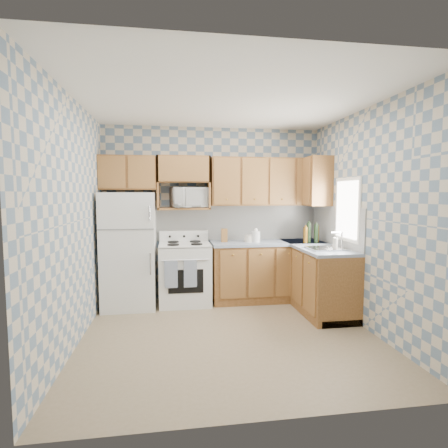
{
  "coord_description": "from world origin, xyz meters",
  "views": [
    {
      "loc": [
        -0.65,
        -3.95,
        1.66
      ],
      "look_at": [
        0.05,
        0.75,
        1.25
      ],
      "focal_mm": 28.0,
      "sensor_mm": 36.0,
      "label": 1
    }
  ],
  "objects": [
    {
      "name": "countertop_back",
      "position": [
        0.82,
        1.3,
        0.9
      ],
      "size": [
        1.77,
        0.63,
        0.04
      ],
      "primitive_type": "cube",
      "color": "slate",
      "rests_on": "base_cabinets_back"
    },
    {
      "name": "window",
      "position": [
        1.69,
        0.45,
        1.45
      ],
      "size": [
        0.02,
        0.66,
        0.86
      ],
      "primitive_type": "cube",
      "color": "white",
      "rests_on": "right_wall"
    },
    {
      "name": "microwave",
      "position": [
        -0.38,
        1.46,
        1.61
      ],
      "size": [
        0.63,
        0.5,
        0.31
      ],
      "primitive_type": "imported",
      "rotation": [
        0.0,
        0.0,
        0.23
      ],
      "color": "white",
      "rests_on": "microwave_shelf"
    },
    {
      "name": "stove_body",
      "position": [
        -0.47,
        1.28,
        0.45
      ],
      "size": [
        0.76,
        0.65,
        0.9
      ],
      "primitive_type": "cube",
      "color": "white",
      "rests_on": "floor"
    },
    {
      "name": "microwave_shelf",
      "position": [
        -0.47,
        1.44,
        1.44
      ],
      "size": [
        0.8,
        0.33,
        0.03
      ],
      "primitive_type": "cube",
      "color": "brown",
      "rests_on": "back_wall"
    },
    {
      "name": "base_cabinets_right",
      "position": [
        1.4,
        0.8,
        0.44
      ],
      "size": [
        0.6,
        1.6,
        0.88
      ],
      "primitive_type": "cube",
      "color": "brown",
      "rests_on": "floor"
    },
    {
      "name": "sink",
      "position": [
        1.4,
        0.45,
        0.93
      ],
      "size": [
        0.48,
        0.4,
        0.03
      ],
      "primitive_type": "cube",
      "color": "#B7B7BC",
      "rests_on": "countertop_right"
    },
    {
      "name": "food_containers",
      "position": [
        0.53,
        1.3,
        0.97
      ],
      "size": [
        0.16,
        0.16,
        0.11
      ],
      "primitive_type": null,
      "color": "beige",
      "rests_on": "countertop_back"
    },
    {
      "name": "dish_towel_left",
      "position": [
        -0.68,
        0.93,
        0.54
      ],
      "size": [
        0.18,
        0.02,
        0.39
      ],
      "primitive_type": "cube",
      "color": "navy",
      "rests_on": "stove_body"
    },
    {
      "name": "bottle_2",
      "position": [
        1.55,
        1.13,
        1.05
      ],
      "size": [
        0.07,
        0.07,
        0.26
      ],
      "primitive_type": "cylinder",
      "color": "#5C390F",
      "rests_on": "countertop_back"
    },
    {
      "name": "cooktop",
      "position": [
        -0.47,
        1.28,
        0.91
      ],
      "size": [
        0.76,
        0.65,
        0.02
      ],
      "primitive_type": "cube",
      "color": "silver",
      "rests_on": "stove_body"
    },
    {
      "name": "right_wall",
      "position": [
        1.7,
        0.0,
        1.35
      ],
      "size": [
        0.02,
        3.2,
        2.7
      ],
      "primitive_type": "cube",
      "color": "slate",
      "rests_on": "ground"
    },
    {
      "name": "upper_cabinets_right",
      "position": [
        1.53,
        1.25,
        1.85
      ],
      "size": [
        0.33,
        0.7,
        0.74
      ],
      "primitive_type": "cube",
      "color": "brown",
      "rests_on": "right_wall"
    },
    {
      "name": "back_wall",
      "position": [
        0.0,
        1.6,
        1.35
      ],
      "size": [
        3.4,
        0.02,
        2.7
      ],
      "primitive_type": "cube",
      "color": "slate",
      "rests_on": "ground"
    },
    {
      "name": "knife_block",
      "position": [
        0.14,
        1.35,
        1.02
      ],
      "size": [
        0.1,
        0.1,
        0.21
      ],
      "primitive_type": "cube",
      "rotation": [
        0.0,
        0.0,
        -0.06
      ],
      "color": "brown",
      "rests_on": "countertop_back"
    },
    {
      "name": "dish_towel_right",
      "position": [
        -0.41,
        0.93,
        0.54
      ],
      "size": [
        0.18,
        0.02,
        0.39
      ],
      "primitive_type": "cube",
      "color": "navy",
      "rests_on": "stove_body"
    },
    {
      "name": "countertop_right",
      "position": [
        1.4,
        0.8,
        0.9
      ],
      "size": [
        0.63,
        1.6,
        0.04
      ],
      "primitive_type": "cube",
      "color": "slate",
      "rests_on": "base_cabinets_right"
    },
    {
      "name": "bottle_0",
      "position": [
        1.4,
        1.09,
        1.07
      ],
      "size": [
        0.07,
        0.07,
        0.3
      ],
      "primitive_type": "cylinder",
      "color": "black",
      "rests_on": "countertop_back"
    },
    {
      "name": "upper_cabinets_back",
      "position": [
        0.82,
        1.44,
        1.85
      ],
      "size": [
        1.75,
        0.33,
        0.74
      ],
      "primitive_type": "cube",
      "color": "brown",
      "rests_on": "back_wall"
    },
    {
      "name": "electric_kettle",
      "position": [
        0.62,
        1.25,
        1.0
      ],
      "size": [
        0.13,
        0.13,
        0.17
      ],
      "primitive_type": "cylinder",
      "color": "white",
      "rests_on": "countertop_back"
    },
    {
      "name": "base_cabinets_back",
      "position": [
        0.82,
        1.3,
        0.44
      ],
      "size": [
        1.75,
        0.6,
        0.88
      ],
      "primitive_type": "cube",
      "color": "brown",
      "rests_on": "floor"
    },
    {
      "name": "backguard",
      "position": [
        -0.47,
        1.55,
        1.0
      ],
      "size": [
        0.76,
        0.08,
        0.17
      ],
      "primitive_type": "cube",
      "color": "white",
      "rests_on": "cooktop"
    },
    {
      "name": "soap_bottle",
      "position": [
        1.45,
        0.3,
        1.01
      ],
      "size": [
        0.06,
        0.06,
        0.17
      ],
      "primitive_type": "cylinder",
      "color": "beige",
      "rests_on": "countertop_right"
    },
    {
      "name": "floor",
      "position": [
        0.0,
        0.0,
        0.0
      ],
      "size": [
        3.4,
        3.4,
        0.0
      ],
      "primitive_type": "plane",
      "color": "#7A674A",
      "rests_on": "ground"
    },
    {
      "name": "bottle_3",
      "position": [
        1.33,
        1.04,
        1.04
      ],
      "size": [
        0.07,
        0.07,
        0.24
      ],
      "primitive_type": "cylinder",
      "color": "#5C390F",
      "rests_on": "countertop_back"
    },
    {
      "name": "bottle_1",
      "position": [
        1.5,
        1.04,
        1.06
      ],
      "size": [
        0.07,
        0.07,
        0.28
      ],
      "primitive_type": "cylinder",
      "color": "black",
      "rests_on": "countertop_back"
    },
    {
      "name": "backsplash_back",
      "position": [
        0.4,
        1.59,
        1.2
      ],
      "size": [
        2.6,
        0.02,
        0.56
      ],
      "primitive_type": "cube",
      "color": "silver",
      "rests_on": "back_wall"
    },
    {
      "name": "backsplash_right",
      "position": [
        1.69,
        0.8,
        1.2
      ],
      "size": [
        0.02,
        1.6,
        0.56
      ],
      "primitive_type": "cube",
      "color": "silver",
      "rests_on": "right_wall"
    },
    {
      "name": "refrigerator",
      "position": [
        -1.27,
        1.25,
        0.84
      ],
      "size": [
        0.75,
        0.7,
        1.68
      ],
      "primitive_type": "cube",
      "color": "white",
      "rests_on": "floor"
    },
    {
      "name": "upper_cabinets_fridge",
      "position": [
        -1.29,
        1.44,
        1.97
      ],
      "size": [
        0.82,
        0.33,
        0.5
      ],
      "primitive_type": "cube",
      "color": "brown",
      "rests_on": "back_wall"
    }
  ]
}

